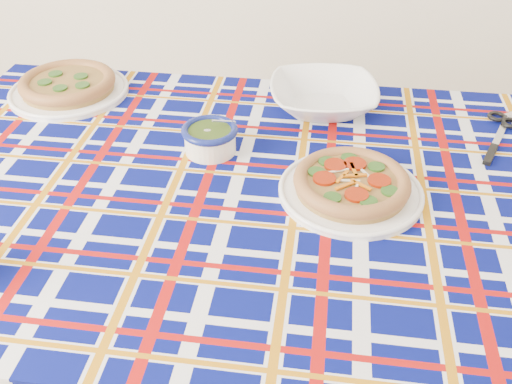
{
  "coord_description": "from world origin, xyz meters",
  "views": [
    {
      "loc": [
        0.09,
        -0.4,
        1.44
      ],
      "look_at": [
        0.1,
        0.51,
        0.77
      ],
      "focal_mm": 40.0,
      "sensor_mm": 36.0,
      "label": 1
    }
  ],
  "objects_px": {
    "main_focaccia_plate": "(352,183)",
    "pesto_bowl": "(210,137)",
    "serving_bowl": "(323,97)",
    "dining_table": "(266,217)"
  },
  "relations": [
    {
      "from": "dining_table",
      "to": "main_focaccia_plate",
      "type": "distance_m",
      "value": 0.2
    },
    {
      "from": "main_focaccia_plate",
      "to": "dining_table",
      "type": "bearing_deg",
      "value": 172.27
    },
    {
      "from": "dining_table",
      "to": "serving_bowl",
      "type": "relative_size",
      "value": 6.38
    },
    {
      "from": "dining_table",
      "to": "serving_bowl",
      "type": "bearing_deg",
      "value": 74.59
    },
    {
      "from": "dining_table",
      "to": "pesto_bowl",
      "type": "distance_m",
      "value": 0.22
    },
    {
      "from": "main_focaccia_plate",
      "to": "pesto_bowl",
      "type": "relative_size",
      "value": 2.38
    },
    {
      "from": "main_focaccia_plate",
      "to": "pesto_bowl",
      "type": "distance_m",
      "value": 0.34
    },
    {
      "from": "dining_table",
      "to": "serving_bowl",
      "type": "distance_m",
      "value": 0.39
    },
    {
      "from": "pesto_bowl",
      "to": "serving_bowl",
      "type": "relative_size",
      "value": 0.47
    },
    {
      "from": "main_focaccia_plate",
      "to": "pesto_bowl",
      "type": "xyz_separation_m",
      "value": [
        -0.29,
        0.16,
        0.01
      ]
    }
  ]
}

